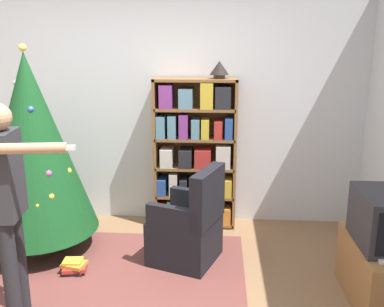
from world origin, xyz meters
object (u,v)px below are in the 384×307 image
object	(u,v)px
armchair	(189,229)
standing_person	(8,198)
table_lamp	(219,69)
bookshelf	(195,156)
christmas_tree	(32,145)

from	to	relation	value
armchair	standing_person	world-z (taller)	standing_person
standing_person	table_lamp	distance (m)	2.44
armchair	table_lamp	distance (m)	1.67
bookshelf	christmas_tree	bearing A→B (deg)	-154.71
christmas_tree	armchair	world-z (taller)	christmas_tree
christmas_tree	armchair	distance (m)	1.67
standing_person	table_lamp	size ratio (longest dim) A/B	8.09
armchair	standing_person	size ratio (longest dim) A/B	0.57
bookshelf	armchair	world-z (taller)	bookshelf
christmas_tree	table_lamp	xyz separation A→B (m)	(1.74, 0.71, 0.67)
standing_person	table_lamp	bearing A→B (deg)	133.41
christmas_tree	armchair	bearing A→B (deg)	-5.25
bookshelf	standing_person	distance (m)	2.16
christmas_tree	table_lamp	world-z (taller)	christmas_tree
bookshelf	table_lamp	bearing A→B (deg)	1.94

